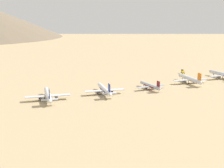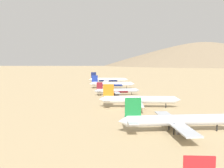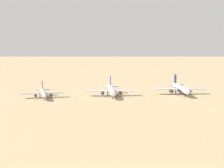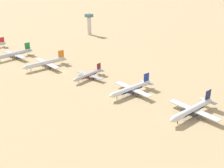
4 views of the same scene
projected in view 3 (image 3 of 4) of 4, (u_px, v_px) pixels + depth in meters
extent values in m
cylinder|color=#B2B7C1|center=(43.00, 93.00, 206.84)|extent=(26.22, 6.60, 2.76)
cone|color=#B2B7C1|center=(45.00, 96.00, 193.09)|extent=(2.69, 3.01, 2.70)
cone|color=#B2B7C1|center=(42.00, 90.00, 220.45)|extent=(2.38, 2.75, 2.48)
cube|color=maroon|center=(42.00, 85.00, 217.59)|extent=(3.98, 0.84, 5.08)
cube|color=#A4A8B2|center=(42.00, 90.00, 218.32)|extent=(3.59, 8.95, 0.26)
cube|color=#A4A8B2|center=(43.00, 93.00, 207.94)|extent=(7.24, 24.92, 0.33)
cylinder|color=#4C4C54|center=(51.00, 95.00, 208.49)|extent=(3.26, 2.10, 1.67)
cylinder|color=#4C4C54|center=(36.00, 95.00, 206.49)|extent=(3.26, 2.10, 1.67)
cylinder|color=black|center=(44.00, 98.00, 197.42)|extent=(0.32, 0.32, 2.77)
cylinder|color=black|center=(47.00, 95.00, 209.20)|extent=(0.32, 0.32, 2.77)
cylinder|color=black|center=(40.00, 95.00, 208.34)|extent=(0.32, 0.32, 2.77)
cylinder|color=maroon|center=(43.00, 93.00, 206.86)|extent=(14.61, 4.86, 2.76)
cylinder|color=white|center=(112.00, 90.00, 213.94)|extent=(31.85, 4.39, 3.35)
cone|color=white|center=(113.00, 94.00, 196.77)|extent=(2.93, 3.38, 3.29)
cone|color=white|center=(110.00, 87.00, 230.94)|extent=(2.57, 3.10, 3.02)
cube|color=navy|center=(111.00, 81.00, 227.37)|extent=(4.86, 0.47, 6.18)
cube|color=silver|center=(110.00, 87.00, 228.27)|extent=(3.17, 10.67, 0.32)
cube|color=silver|center=(112.00, 91.00, 215.32)|extent=(5.39, 30.12, 0.40)
cylinder|color=#4C4C54|center=(121.00, 93.00, 215.02)|extent=(3.77, 2.15, 2.03)
cylinder|color=#4C4C54|center=(103.00, 93.00, 214.47)|extent=(3.77, 2.15, 2.03)
cylinder|color=black|center=(113.00, 96.00, 202.17)|extent=(0.39, 0.39, 3.37)
cylinder|color=black|center=(115.00, 93.00, 216.46)|extent=(0.39, 0.39, 3.37)
cylinder|color=black|center=(108.00, 93.00, 216.22)|extent=(0.39, 0.39, 3.37)
cylinder|color=navy|center=(112.00, 90.00, 213.97)|extent=(17.57, 3.93, 3.36)
cylinder|color=silver|center=(180.00, 88.00, 221.52)|extent=(33.12, 4.56, 3.49)
cone|color=silver|center=(188.00, 92.00, 203.66)|extent=(3.05, 3.51, 3.42)
cone|color=silver|center=(174.00, 85.00, 239.19)|extent=(2.67, 3.22, 3.14)
cube|color=#141E51|center=(175.00, 79.00, 235.48)|extent=(5.05, 0.49, 6.42)
cube|color=silver|center=(175.00, 85.00, 236.42)|extent=(3.29, 11.10, 0.33)
cube|color=silver|center=(180.00, 89.00, 222.95)|extent=(5.60, 31.32, 0.41)
cylinder|color=#4C4C54|center=(189.00, 91.00, 222.63)|extent=(3.92, 2.23, 2.11)
cylinder|color=#4C4C54|center=(171.00, 91.00, 222.06)|extent=(3.92, 2.23, 2.11)
cylinder|color=black|center=(186.00, 94.00, 209.27)|extent=(0.40, 0.40, 3.50)
cylinder|color=black|center=(183.00, 91.00, 224.14)|extent=(0.40, 0.40, 3.50)
cylinder|color=black|center=(176.00, 91.00, 223.89)|extent=(0.40, 0.40, 3.50)
cylinder|color=#141E51|center=(180.00, 89.00, 221.54)|extent=(18.27, 4.09, 3.49)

